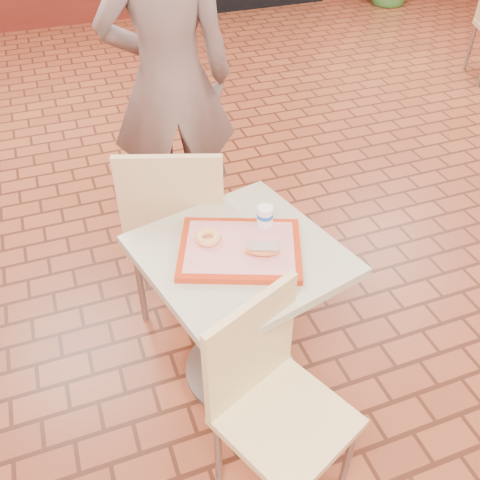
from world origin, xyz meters
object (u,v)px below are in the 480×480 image
object	(u,v)px
paper_cup	(265,216)
serving_tray	(240,249)
chair_main_back	(177,222)
chair_main_front	(272,396)
customer	(170,82)
ring_donut	(208,237)
main_table	(240,296)
long_john_donut	(262,250)

from	to	relation	value
paper_cup	serving_tray	bearing A→B (deg)	-146.26
chair_main_back	paper_cup	bearing A→B (deg)	141.51
chair_main_front	customer	world-z (taller)	customer
ring_donut	paper_cup	size ratio (longest dim) A/B	1.22
main_table	customer	bearing A→B (deg)	87.68
serving_tray	paper_cup	bearing A→B (deg)	33.74
ring_donut	main_table	bearing A→B (deg)	-35.56
main_table	long_john_donut	distance (m)	0.31
chair_main_back	serving_tray	xyz separation A→B (m)	(0.13, -0.52, 0.22)
paper_cup	chair_main_back	bearing A→B (deg)	122.28
serving_tray	ring_donut	xyz separation A→B (m)	(-0.11, 0.08, 0.03)
chair_main_back	ring_donut	xyz separation A→B (m)	(0.02, -0.45, 0.25)
ring_donut	paper_cup	bearing A→B (deg)	4.56
ring_donut	paper_cup	xyz separation A→B (m)	(0.25, 0.02, 0.03)
chair_main_back	long_john_donut	xyz separation A→B (m)	(0.19, -0.59, 0.25)
main_table	ring_donut	world-z (taller)	ring_donut
main_table	long_john_donut	bearing A→B (deg)	-47.01
chair_main_back	paper_cup	distance (m)	0.57
serving_tray	long_john_donut	xyz separation A→B (m)	(0.06, -0.07, 0.03)
customer	serving_tray	size ratio (longest dim) A/B	4.09
serving_tray	ring_donut	distance (m)	0.13
chair_main_back	paper_cup	world-z (taller)	chair_main_back
serving_tray	main_table	bearing A→B (deg)	180.00
chair_main_front	chair_main_back	bearing A→B (deg)	70.47
customer	long_john_donut	size ratio (longest dim) A/B	13.76
chair_main_front	chair_main_back	xyz separation A→B (m)	(-0.07, 1.00, 0.06)
main_table	paper_cup	distance (m)	0.36
chair_main_front	customer	xyz separation A→B (m)	(0.11, 1.67, 0.46)
chair_main_front	paper_cup	size ratio (longest dim) A/B	10.84
ring_donut	serving_tray	bearing A→B (deg)	-35.56
chair_main_front	ring_donut	xyz separation A→B (m)	(-0.05, 0.56, 0.30)
ring_donut	paper_cup	distance (m)	0.25
main_table	chair_main_front	world-z (taller)	chair_main_front
customer	ring_donut	bearing A→B (deg)	89.92
chair_main_front	main_table	bearing A→B (deg)	59.58
customer	long_john_donut	world-z (taller)	customer
chair_main_front	serving_tray	world-z (taller)	chair_main_front
long_john_donut	paper_cup	world-z (taller)	paper_cup
chair_main_back	serving_tray	world-z (taller)	chair_main_back
chair_main_front	ring_donut	size ratio (longest dim) A/B	8.86
customer	chair_main_front	bearing A→B (deg)	94.07
main_table	ring_donut	xyz separation A→B (m)	(-0.11, 0.08, 0.29)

